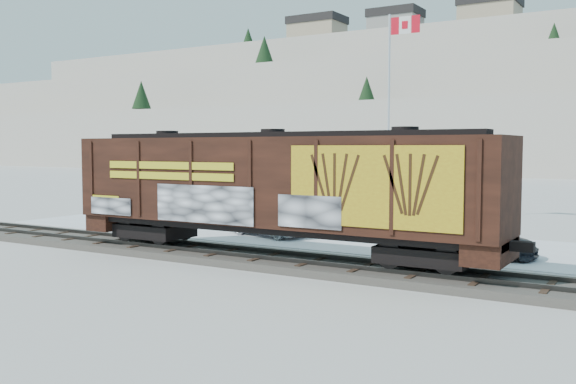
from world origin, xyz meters
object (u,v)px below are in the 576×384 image
Objects in this scene: flagpole at (390,145)px; car_silver at (268,220)px; hopper_railcar at (273,186)px; car_dark at (478,239)px; car_white at (428,231)px.

flagpole is 2.68× the size of car_silver.
hopper_railcar is at bearing -83.84° from flagpole.
flagpole is 13.33m from car_dark.
hopper_railcar reaches higher than car_dark.
hopper_railcar is 3.72× the size of car_dark.
car_dark is at bearing -80.71° from car_white.
hopper_railcar is 1.42× the size of flagpole.
car_silver is 0.94× the size of car_white.
flagpole is at bearing 96.16° from hopper_railcar.
flagpole reaches higher than car_silver.
car_white is at bearing 57.31° from hopper_railcar.
car_white reaches higher than car_dark.
hopper_railcar is at bearing 134.57° from car_dark.
hopper_railcar reaches higher than car_white.
car_silver is (-4.23, 6.21, -2.14)m from hopper_railcar.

